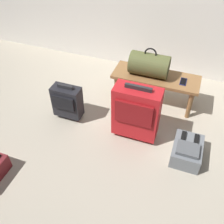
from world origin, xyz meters
The scene contains 7 objects.
ground_plane centered at (0.00, 0.00, 0.00)m, with size 6.60×6.60×0.00m, color #B2A893.
bench centered at (0.10, 0.81, 0.33)m, with size 1.00×0.36×0.39m.
duffel_bag_olive centered at (0.01, 0.81, 0.52)m, with size 0.44×0.26×0.34m.
cell_phone centered at (0.41, 0.80, 0.40)m, with size 0.07×0.14×0.01m.
suitcase_upright_red centered at (0.04, 0.19, 0.34)m, with size 0.47×0.23×0.66m.
suitcase_small_charcoal centered at (-0.75, 0.21, 0.24)m, with size 0.32×0.19×0.46m.
backpack_grey centered at (0.61, 0.08, 0.09)m, with size 0.28×0.38×0.21m.
Camera 1 is at (0.47, -1.69, 2.09)m, focal length 41.44 mm.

